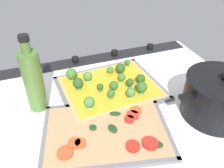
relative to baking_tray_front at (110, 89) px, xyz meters
The scene contains 8 objects.
ground_plane 7.68cm from the baking_tray_front, 100.12° to the left, with size 86.23×66.46×3.00cm, color white.
stove_control_panel 22.43cm from the baking_tray_front, 93.35° to the right, with size 82.78×7.00×2.60cm.
baking_tray_front is the anchor object (origin of this frame).
broccoli_pizza 1.77cm from the baking_tray_front, 41.81° to the left, with size 33.07×27.58×5.97cm.
baking_tray_back 20.51cm from the baking_tray_front, 67.53° to the left, with size 39.46×31.37×1.30cm.
veggie_pizza_back 20.82cm from the baking_tray_front, 68.69° to the left, with size 36.59×28.50×1.90cm.
cooking_pot 34.90cm from the baking_tray_front, 139.56° to the left, with size 27.57×20.78×15.08cm.
oil_bottle 26.35cm from the baking_tray_front, ahead, with size 5.84×5.84×24.63cm.
Camera 1 is at (23.27, 55.68, 50.32)cm, focal length 38.09 mm.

